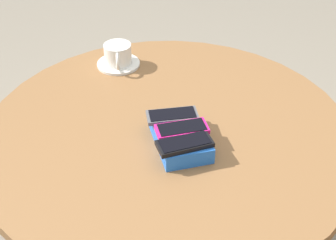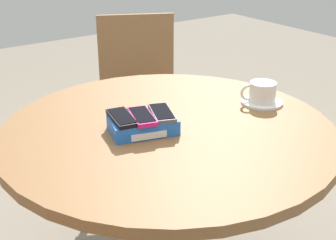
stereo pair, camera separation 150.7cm
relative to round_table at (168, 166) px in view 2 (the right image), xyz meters
The scene contains 8 objects.
round_table is the anchor object (origin of this frame).
phone_box 0.17m from the round_table, behind, with size 0.21×0.16×0.04m.
phone_black 0.22m from the round_table, 165.70° to the left, with size 0.08×0.14×0.01m.
phone_magenta 0.20m from the round_table, behind, with size 0.09×0.14×0.01m.
phone_gray 0.18m from the round_table, behind, with size 0.10×0.14×0.01m.
saucer 0.38m from the round_table, ahead, with size 0.13×0.13×0.01m, color silver.
coffee_cup 0.39m from the round_table, ahead, with size 0.11×0.09×0.06m.
chair_near_window 0.90m from the round_table, 63.45° to the left, with size 0.52×0.52×0.88m.
Camera 2 is at (-0.71, -1.00, 1.31)m, focal length 50.00 mm.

